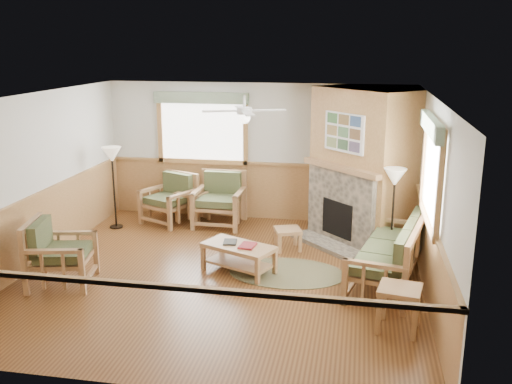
% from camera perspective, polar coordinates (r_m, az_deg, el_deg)
% --- Properties ---
extents(floor, '(6.00, 6.00, 0.01)m').
position_cam_1_polar(floor, '(8.84, -3.41, -8.29)').
color(floor, brown).
rests_on(floor, ground).
extents(ceiling, '(6.00, 6.00, 0.01)m').
position_cam_1_polar(ceiling, '(8.17, -3.71, 9.46)').
color(ceiling, white).
rests_on(ceiling, floor).
extents(wall_back, '(6.00, 0.02, 2.70)m').
position_cam_1_polar(wall_back, '(11.26, 0.13, 4.02)').
color(wall_back, silver).
rests_on(wall_back, floor).
extents(wall_front, '(6.00, 0.02, 2.70)m').
position_cam_1_polar(wall_front, '(5.68, -10.92, -7.24)').
color(wall_front, silver).
rests_on(wall_front, floor).
extents(wall_left, '(0.02, 6.00, 2.70)m').
position_cam_1_polar(wall_left, '(9.56, -21.28, 1.05)').
color(wall_left, silver).
rests_on(wall_left, floor).
extents(wall_right, '(0.02, 6.00, 2.70)m').
position_cam_1_polar(wall_right, '(8.22, 17.19, -0.72)').
color(wall_right, silver).
rests_on(wall_right, floor).
extents(wainscot, '(6.00, 6.00, 1.10)m').
position_cam_1_polar(wainscot, '(8.63, -3.47, -4.90)').
color(wainscot, '#A87845').
rests_on(wainscot, floor).
extents(fireplace, '(3.11, 3.11, 2.70)m').
position_cam_1_polar(fireplace, '(10.15, 10.61, 2.57)').
color(fireplace, '#A87845').
rests_on(fireplace, floor).
extents(window_back, '(1.90, 0.16, 1.50)m').
position_cam_1_polar(window_back, '(11.31, -5.48, 10.03)').
color(window_back, white).
rests_on(window_back, wall_back).
extents(window_right, '(0.16, 1.90, 1.50)m').
position_cam_1_polar(window_right, '(7.80, 17.71, 7.29)').
color(window_right, white).
rests_on(window_right, wall_right).
extents(ceiling_fan, '(1.59, 1.59, 0.36)m').
position_cam_1_polar(ceiling_fan, '(8.39, -1.18, 9.35)').
color(ceiling_fan, white).
rests_on(ceiling_fan, ceiling).
extents(sofa, '(2.24, 1.31, 0.97)m').
position_cam_1_polar(sofa, '(8.61, 13.19, -5.81)').
color(sofa, '#A1764B').
rests_on(sofa, floor).
extents(armchair_back_left, '(1.13, 1.13, 0.96)m').
position_cam_1_polar(armchair_back_left, '(11.28, -8.73, -0.69)').
color(armchair_back_left, '#A1764B').
rests_on(armchair_back_left, floor).
extents(armchair_back_right, '(0.92, 0.92, 1.01)m').
position_cam_1_polar(armchair_back_right, '(11.00, -3.70, -0.79)').
color(armchair_back_right, '#A1764B').
rests_on(armchair_back_right, floor).
extents(armchair_left, '(1.03, 1.03, 0.97)m').
position_cam_1_polar(armchair_left, '(8.81, -18.91, -5.73)').
color(armchair_left, '#A1764B').
rests_on(armchair_left, floor).
extents(coffee_table, '(1.24, 0.96, 0.44)m').
position_cam_1_polar(coffee_table, '(8.85, -1.74, -6.66)').
color(coffee_table, '#A1764B').
rests_on(coffee_table, floor).
extents(end_table_chairs, '(0.68, 0.67, 0.60)m').
position_cam_1_polar(end_table_chairs, '(11.36, -6.33, -1.42)').
color(end_table_chairs, '#A1764B').
rests_on(end_table_chairs, floor).
extents(end_table_sofa, '(0.59, 0.57, 0.57)m').
position_cam_1_polar(end_table_sofa, '(7.35, 14.09, -11.24)').
color(end_table_sofa, '#A1764B').
rests_on(end_table_sofa, floor).
extents(footstool, '(0.54, 0.54, 0.37)m').
position_cam_1_polar(footstool, '(9.81, 3.20, -4.70)').
color(footstool, '#A1764B').
rests_on(footstool, floor).
extents(braided_rug, '(2.36, 2.36, 0.01)m').
position_cam_1_polar(braided_rug, '(8.89, 3.10, -8.07)').
color(braided_rug, brown).
rests_on(braided_rug, floor).
extents(floor_lamp_left, '(0.46, 0.46, 1.58)m').
position_cam_1_polar(floor_lamp_left, '(11.09, -14.02, 0.42)').
color(floor_lamp_left, black).
rests_on(floor_lamp_left, floor).
extents(floor_lamp_right, '(0.46, 0.46, 1.56)m').
position_cam_1_polar(floor_lamp_right, '(9.32, 13.50, -2.32)').
color(floor_lamp_right, black).
rests_on(floor_lamp_right, floor).
extents(book_red, '(0.25, 0.32, 0.03)m').
position_cam_1_polar(book_red, '(8.68, -0.85, -5.30)').
color(book_red, maroon).
rests_on(book_red, coffee_table).
extents(book_dark, '(0.24, 0.29, 0.03)m').
position_cam_1_polar(book_dark, '(8.85, -2.61, -4.94)').
color(book_dark, '#282821').
rests_on(book_dark, coffee_table).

